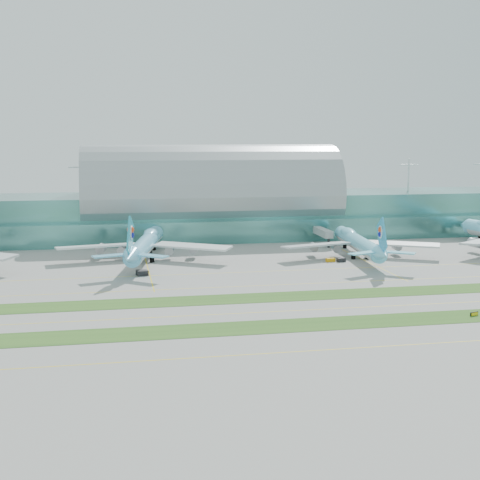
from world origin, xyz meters
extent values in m
plane|color=gray|center=(0.00, 0.00, 0.00)|extent=(700.00, 700.00, 0.00)
cube|color=#3D7A75|center=(0.00, 130.00, 10.00)|extent=(340.00, 42.00, 20.00)
cube|color=#3D7A75|center=(0.00, 106.00, 5.00)|extent=(340.00, 8.00, 10.00)
ellipsoid|color=#9EA5A8|center=(0.00, 130.00, 20.00)|extent=(340.00, 46.20, 16.17)
cylinder|color=white|center=(0.00, 130.00, 28.00)|extent=(0.80, 0.80, 16.00)
cube|color=#B2B7B7|center=(-31.00, 95.00, 5.50)|extent=(3.50, 22.00, 3.00)
cylinder|color=black|center=(-31.00, 85.00, 2.00)|extent=(1.00, 1.00, 4.00)
cube|color=#B2B7B7|center=(44.00, 95.00, 5.50)|extent=(3.50, 22.00, 3.00)
cylinder|color=black|center=(44.00, 85.00, 2.00)|extent=(1.00, 1.00, 4.00)
cube|color=#B2B7B7|center=(119.00, 95.00, 5.50)|extent=(3.50, 22.00, 3.00)
cube|color=#2D591E|center=(0.00, -28.00, 0.04)|extent=(420.00, 12.00, 0.08)
cube|color=#2D591E|center=(0.00, 2.00, 0.04)|extent=(420.00, 12.00, 0.08)
cube|color=yellow|center=(0.00, -48.00, 0.01)|extent=(420.00, 0.35, 0.01)
cube|color=yellow|center=(0.00, -14.00, 0.01)|extent=(420.00, 0.35, 0.01)
cube|color=yellow|center=(0.00, 18.00, 0.01)|extent=(420.00, 0.35, 0.01)
cube|color=yellow|center=(0.00, 40.00, 0.01)|extent=(420.00, 0.35, 0.01)
cylinder|color=#6CC6EF|center=(-33.85, 69.60, 6.12)|extent=(17.96, 62.27, 6.22)
ellipsoid|color=#6CC6EF|center=(-30.53, 86.70, 7.83)|extent=(9.41, 19.69, 4.43)
cone|color=#6CC6EF|center=(-27.47, 102.50, 6.12)|extent=(7.06, 6.11, 6.22)
cone|color=#6CC6EF|center=(-40.54, 35.11, 7.33)|extent=(7.52, 9.99, 5.91)
cube|color=white|center=(-51.97, 71.07, 5.72)|extent=(31.00, 13.17, 1.23)
cylinder|color=#999AA1|center=(-46.50, 75.53, 3.61)|extent=(4.40, 6.07, 3.41)
cube|color=white|center=(-16.50, 64.18, 5.72)|extent=(29.37, 22.73, 1.23)
cylinder|color=#999AA1|center=(-19.90, 70.36, 3.61)|extent=(4.40, 6.07, 3.41)
cube|color=#299DBA|center=(-40.16, 37.08, 13.65)|extent=(3.10, 13.06, 14.47)
cylinder|color=white|center=(-39.97, 38.07, 15.15)|extent=(1.80, 4.90, 4.82)
cylinder|color=black|center=(-29.35, 92.81, 1.51)|extent=(1.81, 1.81, 3.01)
cylinder|color=black|center=(-37.57, 66.23, 1.51)|extent=(1.81, 1.81, 3.01)
cylinder|color=black|center=(-31.66, 65.08, 1.51)|extent=(1.81, 1.81, 3.01)
cylinder|color=#6DD1F0|center=(47.99, 60.60, 5.71)|extent=(12.02, 58.28, 5.80)
ellipsoid|color=#6DD1F0|center=(49.74, 76.74, 7.30)|extent=(7.38, 18.12, 4.13)
cone|color=#6DD1F0|center=(51.36, 91.66, 5.71)|extent=(6.27, 5.28, 5.80)
cone|color=#6DD1F0|center=(44.46, 28.05, 6.83)|extent=(6.39, 8.96, 5.51)
cube|color=silver|center=(31.05, 60.55, 5.33)|extent=(28.92, 14.42, 1.14)
cylinder|color=gray|center=(35.78, 65.12, 3.37)|extent=(3.72, 5.46, 3.18)
cube|color=silver|center=(64.53, 56.92, 5.33)|extent=(28.06, 19.47, 1.14)
cylinder|color=gray|center=(60.89, 62.40, 3.37)|extent=(3.72, 5.46, 3.18)
cube|color=#30A0D9|center=(44.66, 29.91, 12.72)|extent=(1.88, 12.28, 13.48)
cylinder|color=white|center=(44.76, 30.84, 14.12)|extent=(1.32, 4.55, 4.49)
cylinder|color=black|center=(50.37, 82.51, 1.40)|extent=(1.68, 1.68, 2.81)
cylinder|color=black|center=(44.80, 57.18, 1.40)|extent=(1.68, 1.68, 2.81)
cylinder|color=black|center=(50.38, 56.57, 1.40)|extent=(1.68, 1.68, 2.81)
cone|color=#72D8FB|center=(112.63, 95.76, 6.55)|extent=(7.49, 6.45, 6.66)
cylinder|color=black|center=(114.47, 85.35, 1.61)|extent=(1.93, 1.93, 3.22)
cube|color=black|center=(-36.66, 42.71, 0.77)|extent=(3.76, 2.26, 1.54)
cube|color=black|center=(-36.16, 40.50, 0.83)|extent=(3.88, 2.52, 1.66)
cube|color=orange|center=(34.30, 53.27, 0.70)|extent=(3.68, 2.04, 1.41)
cube|color=black|center=(38.21, 52.35, 0.75)|extent=(3.43, 2.36, 1.49)
cube|color=black|center=(46.43, -28.10, 0.56)|extent=(2.61, 1.05, 1.12)
cube|color=yellow|center=(46.49, -28.27, 0.56)|extent=(2.15, 0.73, 0.82)
cylinder|color=black|center=(45.56, -28.38, 0.26)|extent=(0.12, 0.12, 0.51)
cylinder|color=black|center=(47.31, -27.82, 0.26)|extent=(0.12, 0.12, 0.51)
camera|label=1|loc=(-45.12, -182.90, 45.72)|focal=50.00mm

